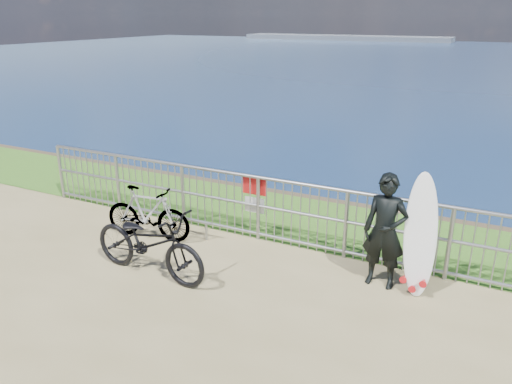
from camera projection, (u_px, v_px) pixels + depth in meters
The scene contains 8 objects.
grass_strip at pixel (309, 221), 9.16m from camera, with size 120.00×120.00×0.00m, color #2E601A.
seascape at pixel (345, 40), 150.79m from camera, with size 260.00×260.00×5.00m.
railing at pixel (287, 212), 8.04m from camera, with size 10.06×0.10×1.13m.
surfer at pixel (385, 231), 6.77m from camera, with size 0.59×0.39×1.63m, color black.
surfboard at pixel (420, 240), 6.61m from camera, with size 0.55×0.51×1.68m.
bicycle_near at pixel (149, 243), 7.12m from camera, with size 0.68×1.96×1.03m, color black.
bicycle_far at pixel (148, 213), 8.32m from camera, with size 0.43×1.53×0.92m, color black.
bike_rack at pixel (172, 218), 8.63m from camera, with size 1.59×0.05×0.33m.
Camera 1 is at (2.92, -5.29, 3.60)m, focal length 35.00 mm.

